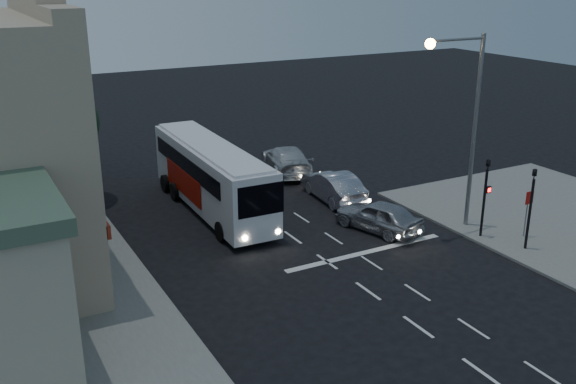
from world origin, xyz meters
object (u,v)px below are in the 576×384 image
car_sedan_a (333,186)px  car_suv (379,216)px  regulatory_sign (528,206)px  tour_bus (211,175)px  streetlight (466,111)px  traffic_signal_main (486,189)px  car_sedan_b (287,159)px  traffic_signal_side (531,199)px  street_tree (59,119)px

car_sedan_a → car_suv: bearing=89.7°
regulatory_sign → car_sedan_a: bearing=119.5°
regulatory_sign → tour_bus: bearing=137.0°
tour_bus → streetlight: (9.21, -7.97, 3.84)m
tour_bus → traffic_signal_main: size_ratio=2.80×
car_sedan_b → regulatory_sign: size_ratio=2.53×
car_suv → traffic_signal_side: (4.33, -5.00, 1.68)m
car_suv → traffic_signal_side: size_ratio=1.07×
street_tree → tour_bus: bearing=-37.4°
car_sedan_b → streetlight: 13.17m
regulatory_sign → traffic_signal_side: bearing=-136.1°
tour_bus → street_tree: (-6.34, 4.85, 2.60)m
streetlight → traffic_signal_main: bearing=-79.8°
car_suv → streetlight: size_ratio=0.49×
tour_bus → street_tree: 8.40m
car_sedan_a → car_sedan_b: car_sedan_b is taller
car_suv → car_sedan_b: car_sedan_b is taller
streetlight → street_tree: (-15.55, 12.82, -1.23)m
car_sedan_a → car_sedan_b: size_ratio=0.87×
regulatory_sign → car_suv: bearing=142.8°
car_sedan_a → streetlight: bearing=120.0°
traffic_signal_main → car_sedan_b: bearing=102.7°
traffic_signal_side → streetlight: bearing=105.7°
streetlight → regulatory_sign: bearing=-51.3°
street_tree → car_suv: bearing=-42.7°
tour_bus → traffic_signal_main: 13.35m
traffic_signal_main → traffic_signal_side: (0.70, -1.98, 0.00)m
car_sedan_a → streetlight: streetlight is taller
car_sedan_b → traffic_signal_side: traffic_signal_side is taller
tour_bus → streetlight: bearing=-39.6°
car_sedan_b → street_tree: street_tree is taller
car_sedan_a → traffic_signal_side: (3.91, -9.66, 1.62)m
car_suv → regulatory_sign: 6.74m
car_sedan_a → car_sedan_b: (0.22, 5.64, 0.01)m
car_sedan_b → traffic_signal_side: (3.70, -15.30, 1.61)m
car_sedan_b → traffic_signal_main: 13.75m
tour_bus → car_sedan_a: 6.58m
traffic_signal_side → car_sedan_b: bearing=103.6°
car_suv → car_sedan_a: bearing=-111.8°
traffic_signal_main → street_tree: street_tree is taller
traffic_signal_side → streetlight: streetlight is taller
car_suv → street_tree: street_tree is taller
traffic_signal_main → street_tree: size_ratio=0.66×
traffic_signal_main → street_tree: 21.38m
car_suv → car_sedan_b: size_ratio=0.78×
traffic_signal_side → streetlight: size_ratio=0.46×
car_suv → traffic_signal_side: bearing=114.1°
street_tree → regulatory_sign: bearing=-41.1°
traffic_signal_main → regulatory_sign: traffic_signal_main is taller
car_suv → tour_bus: bearing=-64.2°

